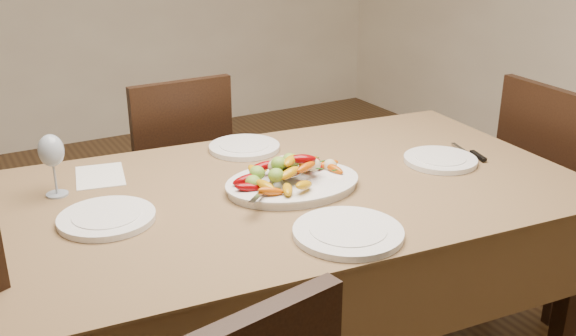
% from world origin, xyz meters
% --- Properties ---
extents(dining_table, '(1.93, 1.22, 0.76)m').
position_xyz_m(dining_table, '(0.04, -0.04, 0.38)').
color(dining_table, brown).
rests_on(dining_table, ground).
extents(chair_far, '(0.43, 0.43, 0.95)m').
position_xyz_m(chair_far, '(-0.03, 0.88, 0.47)').
color(chair_far, black).
rests_on(chair_far, ground).
extents(chair_right, '(0.46, 0.46, 0.95)m').
position_xyz_m(chair_right, '(1.34, -0.09, 0.47)').
color(chair_right, black).
rests_on(chair_right, ground).
extents(serving_platter, '(0.44, 0.35, 0.02)m').
position_xyz_m(serving_platter, '(0.05, -0.06, 0.77)').
color(serving_platter, white).
rests_on(serving_platter, dining_table).
extents(roasted_vegetables, '(0.36, 0.26, 0.09)m').
position_xyz_m(roasted_vegetables, '(0.05, -0.06, 0.83)').
color(roasted_vegetables, '#700205').
rests_on(roasted_vegetables, serving_platter).
extents(serving_spoon, '(0.24, 0.24, 0.03)m').
position_xyz_m(serving_spoon, '(-0.02, -0.09, 0.81)').
color(serving_spoon, '#9EA0A8').
rests_on(serving_spoon, serving_platter).
extents(plate_left, '(0.27, 0.27, 0.02)m').
position_xyz_m(plate_left, '(-0.52, 0.00, 0.77)').
color(plate_left, white).
rests_on(plate_left, dining_table).
extents(plate_right, '(0.25, 0.25, 0.02)m').
position_xyz_m(plate_right, '(0.60, -0.11, 0.77)').
color(plate_right, white).
rests_on(plate_right, dining_table).
extents(plate_far, '(0.26, 0.26, 0.02)m').
position_xyz_m(plate_far, '(0.07, 0.34, 0.77)').
color(plate_far, white).
rests_on(plate_far, dining_table).
extents(plate_near, '(0.29, 0.29, 0.02)m').
position_xyz_m(plate_near, '(0.01, -0.40, 0.77)').
color(plate_near, white).
rests_on(plate_near, dining_table).
extents(wine_glass, '(0.08, 0.08, 0.20)m').
position_xyz_m(wine_glass, '(-0.60, 0.25, 0.86)').
color(wine_glass, '#8C99A5').
rests_on(wine_glass, dining_table).
extents(menu_card, '(0.19, 0.24, 0.00)m').
position_xyz_m(menu_card, '(-0.45, 0.34, 0.76)').
color(menu_card, silver).
rests_on(menu_card, dining_table).
extents(table_knife, '(0.07, 0.20, 0.01)m').
position_xyz_m(table_knife, '(0.75, -0.11, 0.76)').
color(table_knife, '#9EA0A8').
rests_on(table_knife, dining_table).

